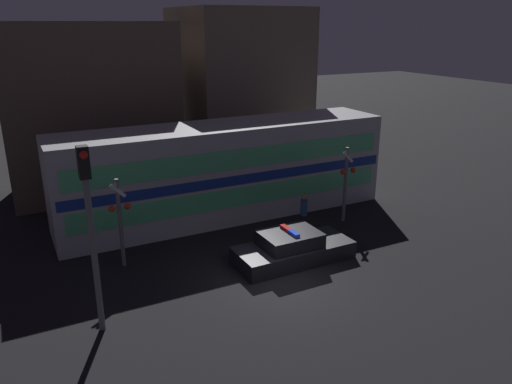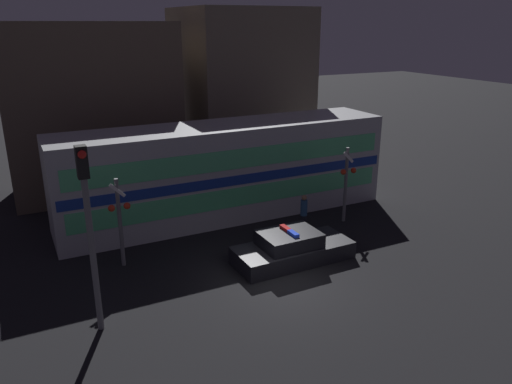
% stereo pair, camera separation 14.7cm
% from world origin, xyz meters
% --- Properties ---
extents(ground_plane, '(120.00, 120.00, 0.00)m').
position_xyz_m(ground_plane, '(0.00, 0.00, 0.00)').
color(ground_plane, black).
extents(train, '(15.51, 3.20, 4.34)m').
position_xyz_m(train, '(0.93, 7.17, 2.17)').
color(train, '#B7BABF').
rests_on(train, ground_plane).
extents(police_car, '(4.59, 1.96, 1.33)m').
position_xyz_m(police_car, '(1.22, 1.53, 0.49)').
color(police_car, black).
rests_on(police_car, ground_plane).
extents(pedestrian, '(0.29, 0.29, 1.75)m').
position_xyz_m(pedestrian, '(3.02, 3.60, 0.90)').
color(pedestrian, black).
rests_on(pedestrian, ground_plane).
extents(crossing_signal_near, '(0.81, 0.35, 3.48)m').
position_xyz_m(crossing_signal_near, '(5.43, 3.90, 1.97)').
color(crossing_signal_near, slate).
rests_on(crossing_signal_near, ground_plane).
extents(crossing_signal_far, '(0.81, 0.35, 3.42)m').
position_xyz_m(crossing_signal_far, '(-4.65, 4.02, 1.94)').
color(crossing_signal_far, slate).
rests_on(crossing_signal_far, ground_plane).
extents(traffic_light_corner, '(0.30, 0.46, 5.63)m').
position_xyz_m(traffic_light_corner, '(-6.20, 0.21, 3.44)').
color(traffic_light_corner, slate).
rests_on(traffic_light_corner, ground_plane).
extents(building_left, '(8.58, 4.07, 8.77)m').
position_xyz_m(building_left, '(-3.76, 13.49, 4.38)').
color(building_left, brown).
rests_on(building_left, ground_plane).
extents(building_center, '(7.00, 6.90, 9.55)m').
position_xyz_m(building_center, '(5.43, 15.14, 4.78)').
color(building_center, '#726656').
rests_on(building_center, ground_plane).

